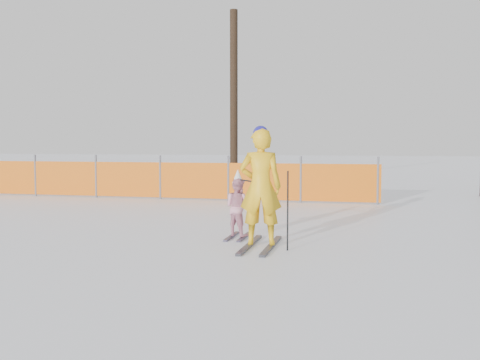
{
  "coord_description": "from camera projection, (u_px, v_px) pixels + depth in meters",
  "views": [
    {
      "loc": [
        1.95,
        -7.95,
        1.61
      ],
      "look_at": [
        0.0,
        0.5,
        1.0
      ],
      "focal_mm": 40.0,
      "sensor_mm": 36.0,
      "label": 1
    }
  ],
  "objects": [
    {
      "name": "ground",
      "position": [
        233.0,
        246.0,
        8.28
      ],
      "size": [
        120.0,
        120.0,
        0.0
      ],
      "primitive_type": "plane",
      "color": "white",
      "rests_on": "ground"
    },
    {
      "name": "adult",
      "position": [
        261.0,
        187.0,
        8.21
      ],
      "size": [
        0.7,
        1.56,
        1.87
      ],
      "color": "black",
      "rests_on": "ground"
    },
    {
      "name": "child",
      "position": [
        238.0,
        206.0,
        9.03
      ],
      "size": [
        0.6,
        0.88,
        1.16
      ],
      "color": "black",
      "rests_on": "ground"
    },
    {
      "name": "ski_poles",
      "position": [
        274.0,
        200.0,
        8.16
      ],
      "size": [
        0.92,
        0.82,
        1.19
      ],
      "color": "black",
      "rests_on": "ground"
    },
    {
      "name": "safety_fence",
      "position": [
        129.0,
        179.0,
        15.4
      ],
      "size": [
        14.12,
        0.06,
        1.25
      ],
      "color": "#595960",
      "rests_on": "ground"
    },
    {
      "name": "tree_trunks",
      "position": [
        407.0,
        90.0,
        17.38
      ],
      "size": [
        9.76,
        2.97,
        7.37
      ],
      "color": "black",
      "rests_on": "ground"
    }
  ]
}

